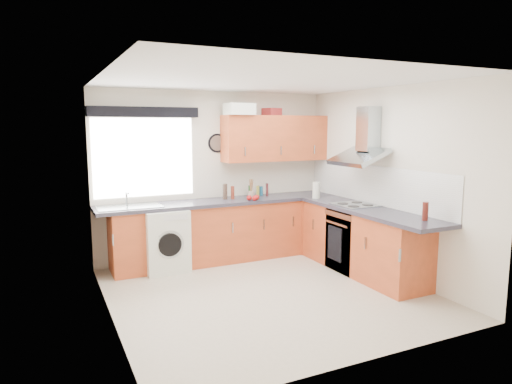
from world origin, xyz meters
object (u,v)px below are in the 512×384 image
washing_machine (164,240)px  extractor_hood (363,142)px  oven (354,240)px  upper_cabinets (275,138)px

washing_machine → extractor_hood: bearing=-25.8°
extractor_hood → oven: bearing=180.0°
oven → washing_machine: (-2.39, 1.10, 0.00)m
oven → extractor_hood: bearing=-0.0°
oven → extractor_hood: 1.35m
upper_cabinets → washing_machine: size_ratio=1.98×
oven → upper_cabinets: (-0.55, 1.32, 1.38)m
oven → washing_machine: 2.63m
extractor_hood → washing_machine: extractor_hood is taller
oven → extractor_hood: size_ratio=1.09×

